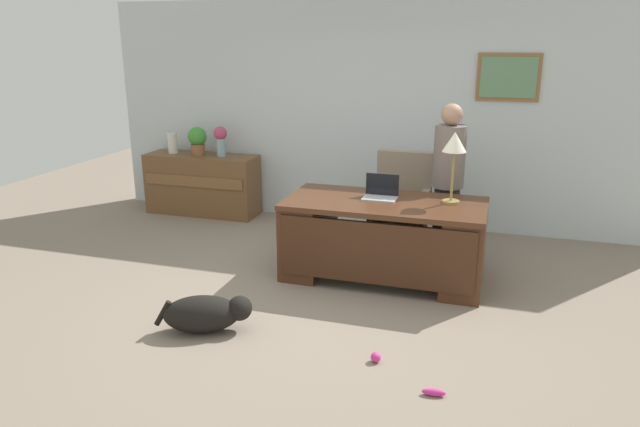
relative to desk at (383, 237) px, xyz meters
The scene contains 14 objects.
ground_plane 1.00m from the desk, 121.67° to the right, with size 12.00×12.00×0.00m, color gray.
back_wall 2.11m from the desk, 104.21° to the left, with size 7.00×0.16×2.70m.
desk is the anchor object (origin of this frame).
credenza 3.10m from the desk, 151.42° to the left, with size 1.48×0.50×0.79m.
armchair 0.89m from the desk, 88.97° to the left, with size 0.60×0.59×1.07m.
person_standing 0.99m from the desk, 55.13° to the left, with size 0.32×0.32×1.63m.
dog_lying 1.87m from the desk, 127.25° to the right, with size 0.74×0.50×0.30m.
laptop 0.43m from the desk, 115.77° to the left, with size 0.32×0.22×0.22m.
desk_lamp 1.08m from the desk, 14.04° to the left, with size 0.22×0.22×0.66m.
vase_with_flowers 2.90m from the desk, 148.56° to the left, with size 0.17×0.17×0.38m.
vase_empty 3.49m from the desk, 154.61° to the left, with size 0.12×0.12×0.27m, color silver.
potted_plant 3.18m from the desk, 151.72° to the left, with size 0.24×0.24×0.36m.
dog_toy_ball 1.61m from the desk, 80.17° to the right, with size 0.07×0.07×0.07m, color #D8338C.
dog_toy_bone 2.01m from the desk, 68.61° to the right, with size 0.16×0.05×0.05m, color #D8338C.
Camera 1 is at (1.47, -4.49, 2.26)m, focal length 32.99 mm.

